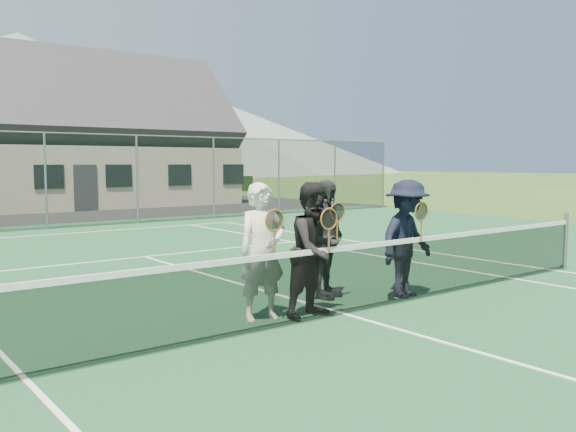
% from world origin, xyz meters
% --- Properties ---
extents(court_surface, '(30.00, 30.00, 0.02)m').
position_xyz_m(court_surface, '(0.00, 0.00, 0.01)').
color(court_surface, '#1C4C2B').
rests_on(court_surface, ground).
extents(hill_centre, '(120.00, 120.00, 22.00)m').
position_xyz_m(hill_centre, '(20.00, 95.00, 11.00)').
color(hill_centre, '#596B5F').
rests_on(hill_centre, ground).
extents(hill_east, '(90.00, 90.00, 14.00)m').
position_xyz_m(hill_east, '(55.00, 95.00, 7.00)').
color(hill_east, slate).
rests_on(hill_east, ground).
extents(court_markings, '(11.03, 23.83, 0.01)m').
position_xyz_m(court_markings, '(0.00, 0.00, 0.02)').
color(court_markings, white).
rests_on(court_markings, court_surface).
extents(tennis_net, '(11.68, 0.08, 1.10)m').
position_xyz_m(tennis_net, '(0.00, 0.00, 0.54)').
color(tennis_net, slate).
rests_on(tennis_net, ground).
extents(perimeter_fence, '(30.07, 0.07, 3.02)m').
position_xyz_m(perimeter_fence, '(0.00, 13.50, 1.52)').
color(perimeter_fence, slate).
rests_on(perimeter_fence, ground).
extents(clubhouse, '(15.60, 8.20, 7.70)m').
position_xyz_m(clubhouse, '(4.00, 24.00, 3.99)').
color(clubhouse, beige).
rests_on(clubhouse, ground).
extents(tree_d, '(3.20, 3.20, 7.77)m').
position_xyz_m(tree_d, '(12.00, 33.00, 5.79)').
color(tree_d, '#352313').
rests_on(tree_d, ground).
extents(tree_e, '(3.20, 3.20, 7.77)m').
position_xyz_m(tree_e, '(18.00, 33.00, 5.79)').
color(tree_e, '#342113').
rests_on(tree_e, ground).
extents(player_a, '(0.72, 0.55, 1.80)m').
position_xyz_m(player_a, '(-1.04, 0.47, 0.92)').
color(player_a, silver).
rests_on(player_a, court_surface).
extents(player_b, '(0.96, 0.80, 1.80)m').
position_xyz_m(player_b, '(-0.37, 0.20, 0.92)').
color(player_b, black).
rests_on(player_b, court_surface).
extents(player_c, '(1.14, 0.80, 1.80)m').
position_xyz_m(player_c, '(0.47, 0.96, 0.92)').
color(player_c, '#232428').
rests_on(player_c, court_surface).
extents(player_d, '(1.25, 0.84, 1.80)m').
position_xyz_m(player_d, '(1.50, 0.24, 0.92)').
color(player_d, black).
rests_on(player_d, court_surface).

